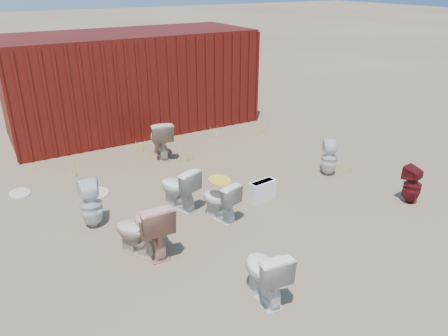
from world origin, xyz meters
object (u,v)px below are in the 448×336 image
shipping_container (132,81)px  loose_tank (262,190)px  toilet_back_a (91,205)px  toilet_back_yellowlid (220,200)px  toilet_front_c (265,273)px  toilet_front_a (178,188)px  toilet_front_maroon (412,185)px  toilet_back_e (329,158)px  toilet_back_beige_left (137,231)px  toilet_front_pink (152,226)px  toilet_back_beige_right (160,139)px

shipping_container → loose_tank: bearing=-84.1°
toilet_back_a → loose_tank: bearing=176.3°
toilet_back_yellowlid → shipping_container: bearing=-111.0°
toilet_back_yellowlid → toilet_front_c: bearing=60.2°
toilet_front_a → toilet_front_c: 2.60m
toilet_front_maroon → toilet_back_e: bearing=-79.8°
shipping_container → toilet_back_beige_left: shipping_container is taller
toilet_front_c → toilet_back_yellowlid: 1.99m
loose_tank → toilet_back_yellowlid: bearing=-174.7°
toilet_front_c → toilet_back_e: (3.21, 2.35, -0.02)m
toilet_back_a → loose_tank: 2.90m
toilet_front_pink → loose_tank: toilet_front_pink is taller
toilet_front_c → loose_tank: bearing=-117.0°
toilet_front_pink → toilet_back_beige_right: toilet_front_pink is taller
toilet_front_pink → toilet_back_yellowlid: (1.28, 0.30, -0.08)m
loose_tank → toilet_back_beige_left: bearing=-176.2°
toilet_front_c → toilet_back_beige_right: 4.95m
toilet_back_beige_right → loose_tank: toilet_back_beige_right is taller
toilet_back_beige_left → loose_tank: 2.51m
toilet_front_pink → toilet_front_c: toilet_front_pink is taller
toilet_front_a → toilet_front_pink: toilet_front_pink is taller
shipping_container → loose_tank: (0.52, -5.05, -1.02)m
toilet_front_a → toilet_back_a: size_ratio=0.99×
toilet_back_beige_left → toilet_back_yellowlid: bearing=158.2°
toilet_front_a → toilet_back_e: (3.15, -0.25, -0.02)m
toilet_back_a → toilet_back_e: bearing=-176.5°
toilet_front_pink → toilet_front_c: size_ratio=1.13×
toilet_back_e → toilet_back_beige_left: bearing=48.0°
toilet_front_maroon → toilet_back_a: bearing=-26.2°
toilet_back_yellowlid → toilet_back_e: toilet_back_e is taller
toilet_front_c → loose_tank: (1.46, 2.14, -0.20)m
loose_tank → toilet_front_maroon: bearing=-39.6°
toilet_front_maroon → toilet_back_beige_left: size_ratio=0.95×
shipping_container → toilet_back_a: size_ratio=7.84×
toilet_front_pink → toilet_front_maroon: bearing=171.0°
toilet_back_beige_left → toilet_front_c: bearing=89.4°
toilet_back_e → toilet_front_c: bearing=75.2°
toilet_front_a → toilet_back_beige_left: (-1.06, -0.92, -0.02)m
toilet_front_maroon → toilet_back_e: (-0.42, 1.61, 0.02)m
shipping_container → toilet_back_yellowlid: 5.35m
toilet_back_a → toilet_back_beige_right: 2.99m
toilet_back_e → loose_tank: toilet_back_e is taller
toilet_back_a → toilet_back_beige_right: bearing=-125.3°
toilet_back_beige_right → toilet_back_yellowlid: 2.98m
toilet_front_c → toilet_back_a: toilet_back_a is taller
toilet_front_maroon → toilet_back_beige_right: 5.09m
toilet_front_c → toilet_front_maroon: 3.70m
toilet_back_a → toilet_back_e: 4.59m
toilet_front_maroon → loose_tank: (-2.17, 1.40, -0.16)m
shipping_container → toilet_back_yellowlid: (-0.47, -5.26, -0.86)m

